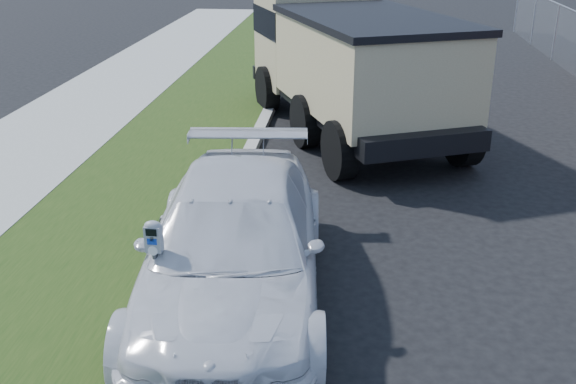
{
  "coord_description": "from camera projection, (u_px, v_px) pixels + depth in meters",
  "views": [
    {
      "loc": [
        -0.57,
        -7.33,
        4.42
      ],
      "look_at": [
        -1.4,
        1.0,
        1.0
      ],
      "focal_mm": 42.0,
      "sensor_mm": 36.0,
      "label": 1
    }
  ],
  "objects": [
    {
      "name": "streetside",
      "position": [
        34.0,
        213.0,
        10.7
      ],
      "size": [
        6.12,
        50.0,
        0.15
      ],
      "color": "gray",
      "rests_on": "ground"
    },
    {
      "name": "white_wagon",
      "position": [
        235.0,
        245.0,
        8.11
      ],
      "size": [
        2.54,
        5.39,
        1.52
      ],
      "primitive_type": "imported",
      "rotation": [
        0.0,
        0.0,
        0.08
      ],
      "color": "silver",
      "rests_on": "ground"
    },
    {
      "name": "ground",
      "position": [
        392.0,
        301.0,
        8.37
      ],
      "size": [
        120.0,
        120.0,
        0.0
      ],
      "primitive_type": "plane",
      "color": "black",
      "rests_on": "ground"
    },
    {
      "name": "dump_truck",
      "position": [
        348.0,
        60.0,
        14.57
      ],
      "size": [
        5.1,
        7.53,
        2.78
      ],
      "rotation": [
        0.0,
        0.0,
        0.4
      ],
      "color": "black",
      "rests_on": "ground"
    },
    {
      "name": "parking_meter",
      "position": [
        155.0,
        253.0,
        7.18
      ],
      "size": [
        0.19,
        0.14,
        1.35
      ],
      "rotation": [
        0.0,
        0.0,
        -0.05
      ],
      "color": "#3F4247",
      "rests_on": "ground"
    }
  ]
}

